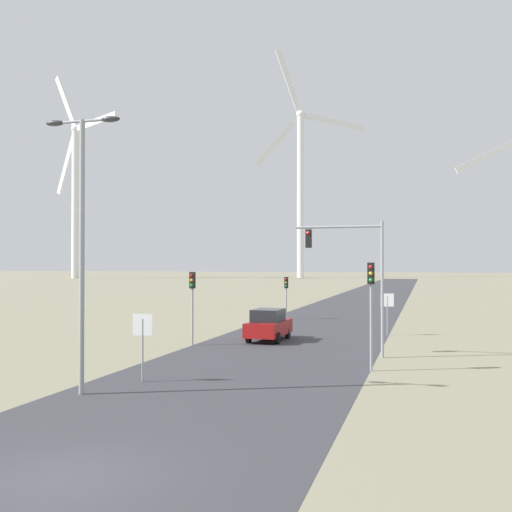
% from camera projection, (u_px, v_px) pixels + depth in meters
% --- Properties ---
extents(ground_plane, '(600.00, 600.00, 0.00)m').
position_uv_depth(ground_plane, '(64.00, 478.00, 12.36)').
color(ground_plane, gray).
extents(road_surface, '(10.00, 240.00, 0.01)m').
position_uv_depth(road_surface, '(350.00, 309.00, 58.52)').
color(road_surface, '#38383D').
rests_on(road_surface, ground).
extents(streetlamp, '(2.84, 0.32, 9.41)m').
position_uv_depth(streetlamp, '(82.00, 220.00, 20.37)').
color(streetlamp, '#93999E').
rests_on(streetlamp, ground).
extents(stop_sign_near, '(0.81, 0.07, 2.55)m').
position_uv_depth(stop_sign_near, '(143.00, 334.00, 22.45)').
color(stop_sign_near, '#93999E').
rests_on(stop_sign_near, ground).
extents(stop_sign_far, '(0.81, 0.07, 2.59)m').
position_uv_depth(stop_sign_far, '(387.00, 306.00, 36.95)').
color(stop_sign_far, '#93999E').
rests_on(stop_sign_far, ground).
extents(traffic_light_post_near_left, '(0.28, 0.34, 3.99)m').
position_uv_depth(traffic_light_post_near_left, '(192.00, 291.00, 32.55)').
color(traffic_light_post_near_left, '#93999E').
rests_on(traffic_light_post_near_left, ground).
extents(traffic_light_post_near_right, '(0.28, 0.33, 4.48)m').
position_uv_depth(traffic_light_post_near_right, '(371.00, 292.00, 24.72)').
color(traffic_light_post_near_right, '#93999E').
rests_on(traffic_light_post_near_right, ground).
extents(traffic_light_post_mid_left, '(0.28, 0.33, 3.38)m').
position_uv_depth(traffic_light_post_mid_left, '(286.00, 288.00, 47.73)').
color(traffic_light_post_mid_left, '#93999E').
rests_on(traffic_light_post_mid_left, ground).
extents(traffic_light_mast_overhead, '(4.22, 0.35, 6.46)m').
position_uv_depth(traffic_light_mast_overhead, '(353.00, 261.00, 28.61)').
color(traffic_light_mast_overhead, '#93999E').
rests_on(traffic_light_mast_overhead, ground).
extents(car_approaching, '(1.93, 4.15, 1.83)m').
position_uv_depth(car_approaching, '(269.00, 325.00, 34.42)').
color(car_approaching, maroon).
rests_on(car_approaching, ground).
extents(wind_turbine_far_left, '(29.99, 15.73, 63.84)m').
position_uv_depth(wind_turbine_far_left, '(75.00, 185.00, 181.11)').
color(wind_turbine_far_left, white).
rests_on(wind_turbine_far_left, ground).
extents(wind_turbine_left, '(33.64, 14.88, 73.09)m').
position_uv_depth(wind_turbine_left, '(300.00, 177.00, 191.40)').
color(wind_turbine_left, white).
rests_on(wind_turbine_left, ground).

